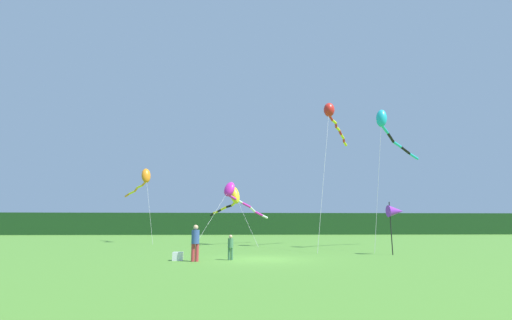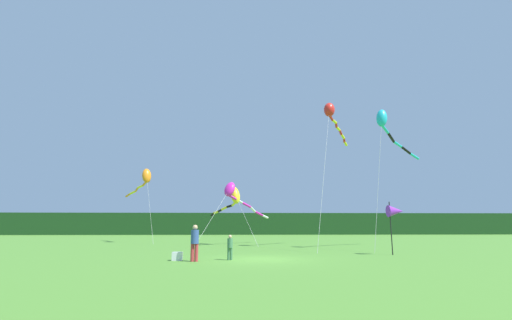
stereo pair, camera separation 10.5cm
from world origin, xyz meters
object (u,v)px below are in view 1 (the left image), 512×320
kite_yellow (233,197)px  kite_orange (144,179)px  kite_magenta (235,194)px  cooler_box (178,256)px  kite_cyan (386,126)px  person_adult (195,241)px  person_child (231,246)px  banner_flag_pole (395,212)px  kite_red (331,114)px

kite_yellow → kite_orange: bearing=156.2°
kite_yellow → kite_magenta: bearing=-80.3°
kite_yellow → kite_orange: size_ratio=0.83×
cooler_box → kite_magenta: (2.52, 12.36, 4.11)m
kite_cyan → kite_yellow: 13.94m
person_adult → person_child: 1.78m
banner_flag_pole → kite_cyan: 8.39m
cooler_box → kite_red: size_ratio=0.04×
kite_cyan → person_adult: bearing=-149.1°
cooler_box → kite_magenta: 13.26m
person_adult → person_child: (1.66, 0.59, -0.27)m
person_child → kite_yellow: (-0.16, 13.05, 3.42)m
kite_orange → banner_flag_pole: bearing=-37.8°
cooler_box → kite_yellow: bearing=79.8°
person_child → kite_yellow: bearing=90.7°
person_adult → kite_orange: bearing=112.9°
banner_flag_pole → kite_yellow: bearing=132.7°
person_adult → kite_cyan: (13.16, 7.87, 8.15)m
kite_magenta → kite_red: 10.46m
banner_flag_pole → kite_yellow: 14.42m
kite_cyan → cooler_box: bearing=-152.3°
kite_cyan → kite_orange: (-20.58, 9.71, -2.88)m
kite_cyan → kite_red: bearing=156.8°
person_child → kite_magenta: 12.78m
kite_magenta → cooler_box: bearing=-101.5°
person_adult → kite_red: kite_red is taller
kite_magenta → kite_yellow: kite_magenta is taller
person_child → kite_cyan: kite_cyan is taller
cooler_box → kite_magenta: bearing=78.5°
cooler_box → person_adult: bearing=-29.0°
kite_yellow → banner_flag_pole: bearing=-47.3°
person_child → kite_yellow: kite_yellow is taller
kite_red → kite_orange: kite_red is taller
kite_red → kite_yellow: kite_red is taller
person_child → cooler_box: bearing=-177.6°
person_adult → kite_yellow: (1.50, 13.65, 3.14)m
person_child → kite_red: 15.32m
kite_magenta → kite_red: kite_red is taller
kite_magenta → kite_orange: bearing=152.4°
person_adult → kite_orange: 19.79m
kite_magenta → kite_orange: kite_orange is taller
kite_cyan → kite_orange: bearing=154.7°
cooler_box → kite_orange: 19.26m
person_child → banner_flag_pole: 10.05m
kite_red → kite_magenta: bearing=156.6°
kite_cyan → person_child: bearing=-147.7°
person_adult → banner_flag_pole: (11.22, 3.12, 1.51)m
person_adult → kite_cyan: kite_cyan is taller
banner_flag_pole → kite_cyan: bearing=67.7°
kite_red → banner_flag_pole: bearing=-74.0°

